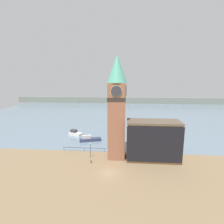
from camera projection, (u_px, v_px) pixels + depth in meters
name	position (u px, v px, depth m)	size (l,w,h in m)	color
ground_plane	(110.00, 173.00, 37.42)	(160.00, 160.00, 0.00)	#846B4C
water	(121.00, 112.00, 106.82)	(160.00, 120.00, 0.00)	slate
far_shoreline	(122.00, 100.00, 145.53)	(180.00, 3.00, 5.00)	gray
pier_railing	(84.00, 148.00, 48.29)	(12.10, 0.08, 1.09)	#232328
clock_tower	(117.00, 105.00, 42.49)	(4.81, 4.81, 25.36)	#935B42
pier_building	(153.00, 140.00, 42.89)	(12.92, 5.82, 9.83)	#9E754C
boat_near	(89.00, 139.00, 56.41)	(7.04, 3.63, 2.03)	#333856
boat_far	(75.00, 133.00, 62.32)	(5.33, 4.08, 2.02)	silver
mooring_bollard_near	(91.00, 161.00, 41.76)	(0.29, 0.29, 0.76)	brown
lamp_post	(90.00, 147.00, 44.28)	(0.32, 0.32, 3.89)	black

